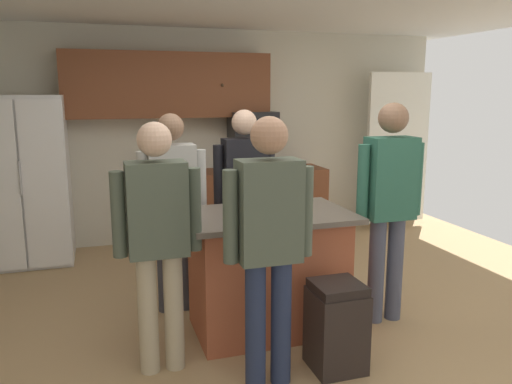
% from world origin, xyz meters
% --- Properties ---
extents(floor, '(7.04, 7.04, 0.00)m').
position_xyz_m(floor, '(0.00, 0.00, 0.00)').
color(floor, tan).
rests_on(floor, ground).
extents(back_wall, '(6.40, 0.10, 2.60)m').
position_xyz_m(back_wall, '(0.00, 2.80, 1.30)').
color(back_wall, beige).
rests_on(back_wall, ground).
extents(french_door_window_panel, '(0.90, 0.06, 2.00)m').
position_xyz_m(french_door_window_panel, '(2.60, 2.40, 1.10)').
color(french_door_window_panel, white).
rests_on(french_door_window_panel, ground).
extents(cabinet_run_upper, '(2.40, 0.38, 0.75)m').
position_xyz_m(cabinet_run_upper, '(-0.40, 2.60, 1.93)').
color(cabinet_run_upper, brown).
extents(cabinet_run_lower, '(1.80, 0.63, 0.90)m').
position_xyz_m(cabinet_run_lower, '(0.60, 2.48, 0.45)').
color(cabinet_run_lower, brown).
rests_on(cabinet_run_lower, ground).
extents(refrigerator, '(0.88, 0.76, 1.82)m').
position_xyz_m(refrigerator, '(-2.00, 2.38, 0.91)').
color(refrigerator, white).
rests_on(refrigerator, ground).
extents(microwave_over_range, '(0.56, 0.40, 0.32)m').
position_xyz_m(microwave_over_range, '(0.60, 2.50, 1.45)').
color(microwave_over_range, black).
extents(kitchen_island, '(1.26, 0.83, 0.95)m').
position_xyz_m(kitchen_island, '(-0.04, 0.06, 0.48)').
color(kitchen_island, '#AD5638').
rests_on(kitchen_island, ground).
extents(person_guest_left, '(0.57, 0.23, 1.77)m').
position_xyz_m(person_guest_left, '(0.93, -0.08, 1.03)').
color(person_guest_left, '#4C5166').
rests_on(person_guest_left, ground).
extents(person_host_foreground, '(0.57, 0.22, 1.68)m').
position_xyz_m(person_host_foreground, '(-0.67, 0.64, 0.97)').
color(person_host_foreground, '#383842').
rests_on(person_host_foreground, ground).
extents(person_elder_center, '(0.57, 0.22, 1.67)m').
position_xyz_m(person_elder_center, '(-0.91, -0.30, 0.96)').
color(person_elder_center, tan).
rests_on(person_elder_center, ground).
extents(person_guest_by_door, '(0.57, 0.22, 1.70)m').
position_xyz_m(person_guest_by_door, '(0.00, 0.82, 0.98)').
color(person_guest_by_door, '#232D4C').
rests_on(person_guest_by_door, ground).
extents(person_guest_right, '(0.57, 0.23, 1.71)m').
position_xyz_m(person_guest_right, '(-0.29, -0.68, 0.99)').
color(person_guest_right, '#232D4C').
rests_on(person_guest_right, ground).
extents(glass_short_whisky, '(0.06, 0.06, 0.12)m').
position_xyz_m(glass_short_whisky, '(0.33, 0.32, 1.01)').
color(glass_short_whisky, black).
rests_on(glass_short_whisky, kitchen_island).
extents(glass_dark_ale, '(0.07, 0.07, 0.15)m').
position_xyz_m(glass_dark_ale, '(0.09, -0.18, 1.02)').
color(glass_dark_ale, black).
rests_on(glass_dark_ale, kitchen_island).
extents(glass_stout_tall, '(0.07, 0.07, 0.17)m').
position_xyz_m(glass_stout_tall, '(0.17, 0.28, 1.03)').
color(glass_stout_tall, black).
rests_on(glass_stout_tall, kitchen_island).
extents(serving_tray, '(0.44, 0.30, 0.04)m').
position_xyz_m(serving_tray, '(-0.08, 0.05, 0.97)').
color(serving_tray, '#B7B7BC').
rests_on(serving_tray, kitchen_island).
extents(trash_bin, '(0.34, 0.34, 0.61)m').
position_xyz_m(trash_bin, '(0.21, -0.64, 0.30)').
color(trash_bin, black).
rests_on(trash_bin, ground).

